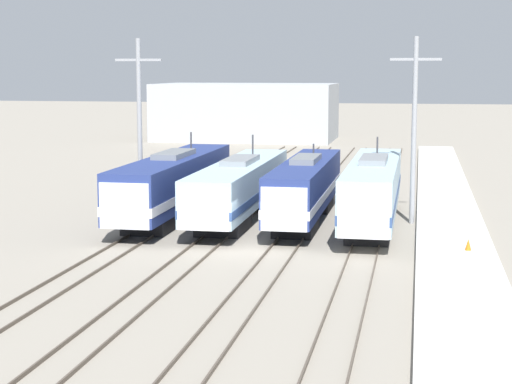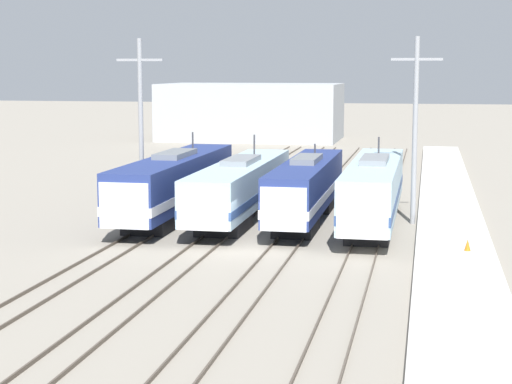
{
  "view_description": "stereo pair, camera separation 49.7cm",
  "coord_description": "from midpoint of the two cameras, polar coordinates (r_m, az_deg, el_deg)",
  "views": [
    {
      "loc": [
        9.1,
        -44.08,
        9.53
      ],
      "look_at": [
        0.03,
        3.38,
        2.59
      ],
      "focal_mm": 60.0,
      "sensor_mm": 36.0,
      "label": 1
    },
    {
      "loc": [
        9.58,
        -43.98,
        9.53
      ],
      "look_at": [
        0.03,
        3.38,
        2.59
      ],
      "focal_mm": 60.0,
      "sensor_mm": 36.0,
      "label": 2
    }
  ],
  "objects": [
    {
      "name": "ground_plane",
      "position": [
        46.01,
        -0.56,
        -3.78
      ],
      "size": [
        400.0,
        400.0,
        0.0
      ],
      "primitive_type": "plane",
      "color": "gray"
    },
    {
      "name": "rail_pair_far_left",
      "position": [
        47.72,
        -8.15,
        -3.34
      ],
      "size": [
        1.51,
        120.0,
        0.15
      ],
      "color": "#4C4238",
      "rests_on": "ground_plane"
    },
    {
      "name": "rail_pair_center_left",
      "position": [
        46.48,
        -3.16,
        -3.58
      ],
      "size": [
        1.51,
        120.0,
        0.15
      ],
      "color": "#4C4238",
      "rests_on": "ground_plane"
    },
    {
      "name": "rail_pair_center_right",
      "position": [
        45.61,
        2.08,
        -3.8
      ],
      "size": [
        1.51,
        120.0,
        0.15
      ],
      "color": "#4C4238",
      "rests_on": "ground_plane"
    },
    {
      "name": "rail_pair_far_right",
      "position": [
        45.13,
        7.47,
        -3.99
      ],
      "size": [
        1.51,
        120.0,
        0.15
      ],
      "color": "#4C4238",
      "rests_on": "ground_plane"
    },
    {
      "name": "locomotive_far_left",
      "position": [
        55.29,
        -5.28,
        0.52
      ],
      "size": [
        3.08,
        19.36,
        5.23
      ],
      "color": "black",
      "rests_on": "ground_plane"
    },
    {
      "name": "locomotive_center_left",
      "position": [
        54.56,
        -0.86,
        0.27
      ],
      "size": [
        3.13,
        19.37,
        5.08
      ],
      "color": "#232326",
      "rests_on": "ground_plane"
    },
    {
      "name": "locomotive_center_right",
      "position": [
        53.66,
        3.58,
        0.22
      ],
      "size": [
        2.77,
        17.74,
        4.57
      ],
      "color": "black",
      "rests_on": "ground_plane"
    },
    {
      "name": "locomotive_far_right",
      "position": [
        52.47,
        8.11,
        0.04
      ],
      "size": [
        2.91,
        18.81,
        5.14
      ],
      "color": "#232326",
      "rests_on": "ground_plane"
    },
    {
      "name": "catenary_tower_left",
      "position": [
        56.51,
        -7.43,
        4.58
      ],
      "size": [
        3.11,
        0.31,
        11.52
      ],
      "color": "gray",
      "rests_on": "ground_plane"
    },
    {
      "name": "catenary_tower_right",
      "position": [
        53.51,
        10.82,
        4.3
      ],
      "size": [
        3.11,
        0.31,
        11.52
      ],
      "color": "gray",
      "rests_on": "ground_plane"
    },
    {
      "name": "platform",
      "position": [
        45.04,
        13.43,
        -3.99
      ],
      "size": [
        4.0,
        120.0,
        0.42
      ],
      "color": "beige",
      "rests_on": "ground_plane"
    },
    {
      "name": "traffic_cone",
      "position": [
        44.75,
        14.23,
        -3.45
      ],
      "size": [
        0.32,
        0.32,
        0.58
      ],
      "color": "orange",
      "rests_on": "platform"
    },
    {
      "name": "depot_building",
      "position": [
        117.12,
        -0.15,
        5.37
      ],
      "size": [
        23.83,
        14.15,
        7.61
      ],
      "color": "#9EA3A8",
      "rests_on": "ground_plane"
    }
  ]
}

